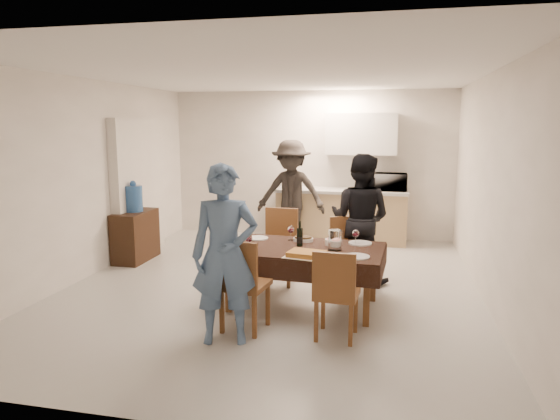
{
  "coord_description": "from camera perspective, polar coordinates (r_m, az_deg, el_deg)",
  "views": [
    {
      "loc": [
        1.38,
        -5.85,
        2.0
      ],
      "look_at": [
        0.16,
        -0.3,
        1.03
      ],
      "focal_mm": 32.0,
      "sensor_mm": 36.0,
      "label": 1
    }
  ],
  "objects": [
    {
      "name": "mushroom_dish",
      "position": [
        5.77,
        2.67,
        -3.42
      ],
      "size": [
        0.21,
        0.21,
        0.04
      ],
      "primitive_type": "cylinder",
      "color": "white",
      "rests_on": "dining_table"
    },
    {
      "name": "wine_glass_b",
      "position": [
        5.66,
        8.63,
        -3.07
      ],
      "size": [
        0.08,
        0.08,
        0.17
      ],
      "primitive_type": null,
      "color": "white",
      "rests_on": "dining_table"
    },
    {
      "name": "stub_partition",
      "position": [
        8.06,
        -15.88,
        2.55
      ],
      "size": [
        0.15,
        1.4,
        2.1
      ],
      "primitive_type": "cube",
      "color": "beige",
      "rests_on": "floor"
    },
    {
      "name": "salad_bowl",
      "position": [
        5.62,
        6.02,
        -3.66
      ],
      "size": [
        0.17,
        0.17,
        0.07
      ],
      "primitive_type": "cylinder",
      "color": "white",
      "rests_on": "dining_table"
    },
    {
      "name": "console",
      "position": [
        7.75,
        -16.18,
        -2.86
      ],
      "size": [
        0.4,
        0.8,
        0.74
      ],
      "primitive_type": "cube",
      "color": "black",
      "rests_on": "floor"
    },
    {
      "name": "chair_near_left",
      "position": [
        4.83,
        -4.33,
        -7.55
      ],
      "size": [
        0.48,
        0.48,
        0.5
      ],
      "rotation": [
        0.0,
        0.0,
        -0.14
      ],
      "color": "brown",
      "rests_on": "floor"
    },
    {
      "name": "plate_near_right",
      "position": [
        5.14,
        8.76,
        -5.28
      ],
      "size": [
        0.26,
        0.26,
        0.02
      ],
      "primitive_type": "cylinder",
      "color": "white",
      "rests_on": "dining_table"
    },
    {
      "name": "plate_far_left",
      "position": [
        5.9,
        -2.58,
        -3.22
      ],
      "size": [
        0.25,
        0.25,
        0.01
      ],
      "primitive_type": "cylinder",
      "color": "white",
      "rests_on": "dining_table"
    },
    {
      "name": "chair_far_right",
      "position": [
        6.12,
        7.9,
        -4.28
      ],
      "size": [
        0.52,
        0.54,
        0.47
      ],
      "rotation": [
        0.0,
        0.0,
        3.57
      ],
      "color": "brown",
      "rests_on": "floor"
    },
    {
      "name": "kitchen_base_cabinet",
      "position": [
        8.71,
        7.01,
        -0.77
      ],
      "size": [
        2.2,
        0.6,
        0.86
      ],
      "primitive_type": "cube",
      "color": "tan",
      "rests_on": "floor"
    },
    {
      "name": "microwave",
      "position": [
        8.58,
        12.56,
        3.14
      ],
      "size": [
        0.53,
        0.36,
        0.29
      ],
      "primitive_type": "imported",
      "rotation": [
        0.0,
        0.0,
        3.14
      ],
      "color": "white",
      "rests_on": "kitchen_worktop"
    },
    {
      "name": "water_pitcher",
      "position": [
        5.38,
        6.29,
        -3.44
      ],
      "size": [
        0.14,
        0.14,
        0.22
      ],
      "primitive_type": "cylinder",
      "color": "white",
      "rests_on": "dining_table"
    },
    {
      "name": "wine_bottle",
      "position": [
        5.52,
        2.27,
        -2.71
      ],
      "size": [
        0.07,
        0.07,
        0.28
      ],
      "primitive_type": null,
      "color": "black",
      "rests_on": "dining_table"
    },
    {
      "name": "chair_far_left",
      "position": [
        6.23,
        -0.38,
        -3.51
      ],
      "size": [
        0.44,
        0.44,
        0.51
      ],
      "rotation": [
        0.0,
        0.0,
        3.13
      ],
      "color": "brown",
      "rests_on": "floor"
    },
    {
      "name": "upper_cabinet",
      "position": [
        8.69,
        9.28,
        8.57
      ],
      "size": [
        1.2,
        0.34,
        0.7
      ],
      "primitive_type": "cube",
      "color": "white",
      "rests_on": "wall_back"
    },
    {
      "name": "plate_near_left",
      "position": [
        5.34,
        -4.24,
        -4.63
      ],
      "size": [
        0.24,
        0.24,
        0.01
      ],
      "primitive_type": "cylinder",
      "color": "white",
      "rests_on": "dining_table"
    },
    {
      "name": "wall_left",
      "position": [
        7.05,
        -21.13,
        3.34
      ],
      "size": [
        0.02,
        6.0,
        2.6
      ],
      "primitive_type": "cube",
      "color": "white",
      "rests_on": "floor"
    },
    {
      "name": "ceiling",
      "position": [
        6.04,
        -0.94,
        15.38
      ],
      "size": [
        5.0,
        6.0,
        0.02
      ],
      "primitive_type": "cube",
      "color": "white",
      "rests_on": "wall_back"
    },
    {
      "name": "person_near",
      "position": [
        4.6,
        -6.32,
        -5.08
      ],
      "size": [
        0.69,
        0.55,
        1.67
      ],
      "primitive_type": "imported",
      "rotation": [
        0.0,
        0.0,
        0.27
      ],
      "color": "#4E6C95",
      "rests_on": "floor"
    },
    {
      "name": "savoury_tart",
      "position": [
        5.11,
        3.08,
        -5.05
      ],
      "size": [
        0.48,
        0.39,
        0.05
      ],
      "primitive_type": "cube",
      "rotation": [
        0.0,
        0.0,
        -0.17
      ],
      "color": "#AB8132",
      "rests_on": "dining_table"
    },
    {
      "name": "floor",
      "position": [
        6.34,
        -0.88,
        -8.72
      ],
      "size": [
        5.0,
        6.0,
        0.02
      ],
      "primitive_type": "cube",
      "color": "#ADAEA9",
      "rests_on": "ground"
    },
    {
      "name": "plate_far_right",
      "position": [
        5.72,
        9.14,
        -3.76
      ],
      "size": [
        0.26,
        0.26,
        0.02
      ],
      "primitive_type": "cylinder",
      "color": "white",
      "rests_on": "dining_table"
    },
    {
      "name": "kitchen_worktop",
      "position": [
        8.64,
        7.07,
        2.2
      ],
      "size": [
        2.24,
        0.64,
        0.05
      ],
      "primitive_type": "cube",
      "color": "#B6B6B1",
      "rests_on": "kitchen_base_cabinet"
    },
    {
      "name": "wine_glass_a",
      "position": [
        5.36,
        -3.58,
        -3.68
      ],
      "size": [
        0.08,
        0.08,
        0.18
      ],
      "primitive_type": null,
      "color": "white",
      "rests_on": "dining_table"
    },
    {
      "name": "water_jug",
      "position": [
        7.65,
        -16.38,
        1.26
      ],
      "size": [
        0.26,
        0.26,
        0.39
      ],
      "primitive_type": "cylinder",
      "color": "#3265B1",
      "rests_on": "console"
    },
    {
      "name": "person_kitchen",
      "position": [
        8.31,
        1.27,
        1.94
      ],
      "size": [
        1.14,
        0.65,
        1.76
      ],
      "primitive_type": "imported",
      "color": "black",
      "rests_on": "floor"
    },
    {
      "name": "wall_front",
      "position": [
        3.24,
        -13.14,
        -3.05
      ],
      "size": [
        5.0,
        0.02,
        2.6
      ],
      "primitive_type": "cube",
      "color": "white",
      "rests_on": "floor"
    },
    {
      "name": "chair_near_right",
      "position": [
        4.68,
        6.43,
        -8.62
      ],
      "size": [
        0.43,
        0.43,
        0.47
      ],
      "rotation": [
        0.0,
        0.0,
        -0.07
      ],
      "color": "brown",
      "rests_on": "floor"
    },
    {
      "name": "dining_table",
      "position": [
        5.5,
        2.68,
        -4.59
      ],
      "size": [
        1.78,
        1.1,
        0.68
      ],
      "rotation": [
        0.0,
        0.0,
        -0.06
      ],
      "color": "black",
      "rests_on": "floor"
    },
    {
      "name": "wall_right",
      "position": [
        6.0,
        23.04,
        2.21
      ],
      "size": [
        0.02,
        6.0,
        2.6
      ],
      "primitive_type": "cube",
      "color": "white",
      "rests_on": "floor"
    },
    {
      "name": "person_far",
      "position": [
        6.43,
        9.12,
        -0.98
      ],
      "size": [
        0.94,
        0.82,
        1.65
      ],
      "primitive_type": "imported",
      "rotation": [
        0.0,
        0.0,
        2.86
      ],
      "color": "black",
      "rests_on": "floor"
    },
    {
      "name": "wine_glass_c",
      "position": [
        5.8,
        1.24,
        -2.63
      ],
      "size": [
        0.08,
        0.08,
        0.18
      ],
      "primitive_type": null,
      "color": "white",
      "rests_on": "dining_table"
    },
    {
      "name": "wall_back",
      "position": [
        8.99,
        3.49,
        5.2
      ],
      "size": [
        5.0,
        0.02,
        2.6
      ],
      "primitive_type": "cube",
      "color": "white",
      "rests_on": "floor"
    }
  ]
}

